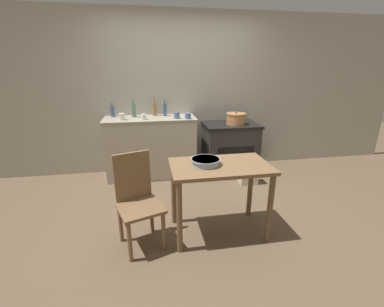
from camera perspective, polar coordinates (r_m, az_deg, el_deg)
name	(u,v)px	position (r m, az deg, el deg)	size (l,w,h in m)	color
ground_plane	(198,212)	(3.25, 1.35, -12.89)	(14.00, 14.00, 0.00)	brown
wall_back	(180,94)	(4.36, -2.69, 13.03)	(8.00, 0.07, 2.55)	#B2AD9E
counter_cabinet	(151,147)	(4.18, -9.01, 1.41)	(1.41, 0.58, 0.96)	#B2A893
stove	(230,147)	(4.37, 8.38, 1.33)	(0.88, 0.66, 0.83)	#2D2B28
work_table	(220,177)	(2.63, 6.19, -5.26)	(1.00, 0.60, 0.78)	brown
chair	(137,199)	(2.59, -12.08, -9.77)	(0.51, 0.51, 0.93)	brown
flour_sack	(248,171)	(4.01, 12.39, -3.91)	(0.27, 0.19, 0.38)	beige
stock_pot	(236,119)	(4.20, 9.74, 7.62)	(0.32, 0.32, 0.20)	#B77A47
mixing_bowl_large	(206,161)	(2.56, 3.04, -1.73)	(0.30, 0.30, 0.06)	#93A8B2
bottle_far_left	(113,112)	(4.25, -17.25, 8.88)	(0.06, 0.06, 0.21)	#3D5675
bottle_left	(134,110)	(4.15, -12.86, 9.30)	(0.07, 0.07, 0.26)	#517F5B
bottle_mid_left	(154,109)	(4.21, -8.36, 9.78)	(0.06, 0.06, 0.28)	olive
bottle_center_left	(165,110)	(4.17, -6.09, 9.68)	(0.06, 0.06, 0.26)	#3D5675
cup_center	(122,117)	(3.96, -15.33, 7.89)	(0.09, 0.09, 0.10)	silver
cup_center_right	(177,115)	(3.95, -3.41, 8.49)	(0.09, 0.09, 0.10)	#4C6B99
cup_mid_right	(144,117)	(3.92, -10.66, 8.01)	(0.07, 0.07, 0.08)	silver
cup_right	(188,116)	(3.91, -0.91, 8.33)	(0.09, 0.09, 0.09)	#4C6B99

